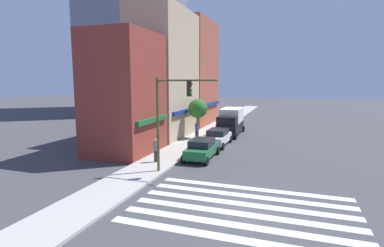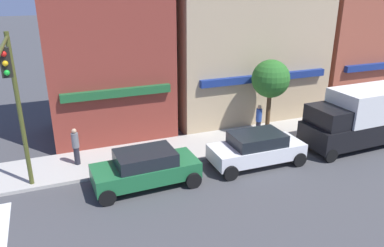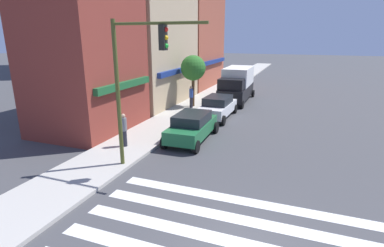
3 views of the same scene
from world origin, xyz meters
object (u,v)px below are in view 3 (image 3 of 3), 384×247
box_truck_black (237,84)px  street_tree (193,68)px  traffic_signal (135,72)px  pedestrian_grey_coat (124,129)px  pedestrian_blue_shirt (191,96)px  sedan_white (218,106)px  sedan_green (192,126)px

box_truck_black → street_tree: (-3.87, 2.80, 1.68)m
traffic_signal → pedestrian_grey_coat: bearing=45.9°
pedestrian_blue_shirt → street_tree: size_ratio=0.42×
sedan_white → pedestrian_grey_coat: (-7.85, 2.85, 0.23)m
sedan_white → sedan_green: bearing=-179.2°
sedan_green → sedan_white: size_ratio=1.01×
box_truck_black → street_tree: size_ratio=1.50×
sedan_white → pedestrian_blue_shirt: size_ratio=2.50×
box_truck_black → pedestrian_grey_coat: (-14.09, 2.85, -0.51)m
box_truck_black → sedan_green: bearing=178.5°
sedan_white → street_tree: (2.37, 2.80, 2.43)m
box_truck_black → traffic_signal: bearing=175.7°
traffic_signal → pedestrian_blue_shirt: size_ratio=3.63×
pedestrian_grey_coat → sedan_green: bearing=35.5°
traffic_signal → sedan_green: (4.51, -0.80, -3.50)m
sedan_green → sedan_white: same height
pedestrian_blue_shirt → pedestrian_grey_coat: same height
pedestrian_blue_shirt → street_tree: (0.61, 0.06, 2.20)m
sedan_green → box_truck_black: box_truck_black is taller
pedestrian_grey_coat → street_tree: street_tree is taller
sedan_white → street_tree: size_ratio=1.06×
traffic_signal → street_tree: (12.20, 2.00, -1.07)m
traffic_signal → pedestrian_blue_shirt: bearing=9.5°
sedan_white → traffic_signal: bearing=176.1°
sedan_green → sedan_white: bearing=-1.7°
traffic_signal → sedan_white: (9.83, -0.80, -3.50)m
traffic_signal → sedan_white: 10.47m
sedan_white → box_truck_black: 6.28m
box_truck_black → pedestrian_grey_coat: box_truck_black is taller
traffic_signal → box_truck_black: 16.33m
sedan_white → street_tree: 4.40m
sedan_green → street_tree: bearing=18.3°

